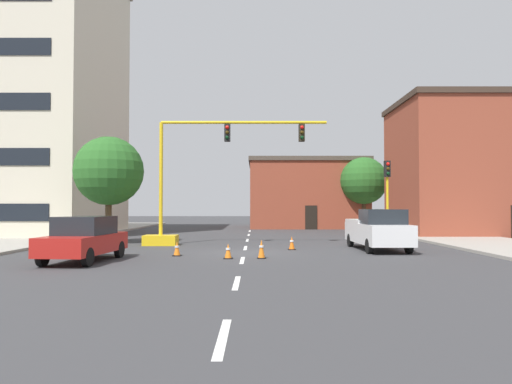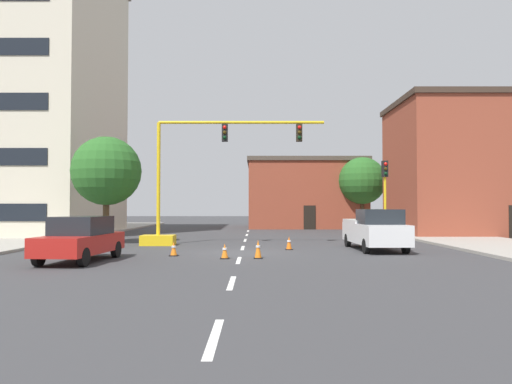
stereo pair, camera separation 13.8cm
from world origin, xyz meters
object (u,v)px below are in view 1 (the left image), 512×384
object	(u,v)px
traffic_signal_gantry	(185,203)
sedan_red_near_left	(84,238)
traffic_light_pole_right	(387,182)
traffic_cone_roadside_d	(228,251)
traffic_cone_roadside_a	(292,243)
tree_right_far	(364,181)
pickup_truck_white	(378,230)
traffic_cone_roadside_c	(261,249)
tree_left_near	(109,171)
traffic_cone_roadside_b	(177,249)

from	to	relation	value
traffic_signal_gantry	sedan_red_near_left	size ratio (longest dim) A/B	2.16
traffic_light_pole_right	traffic_cone_roadside_d	world-z (taller)	traffic_light_pole_right
sedan_red_near_left	traffic_cone_roadside_a	distance (m)	9.75
traffic_light_pole_right	tree_right_far	size ratio (longest dim) A/B	0.72
traffic_cone_roadside_a	traffic_cone_roadside_d	xyz separation A→B (m)	(-2.89, -3.99, -0.02)
tree_right_far	traffic_cone_roadside_a	distance (m)	22.21
sedan_red_near_left	traffic_signal_gantry	bearing A→B (deg)	70.22
pickup_truck_white	traffic_cone_roadside_c	distance (m)	6.86
tree_right_far	traffic_light_pole_right	bearing A→B (deg)	-97.92
tree_left_near	traffic_cone_roadside_a	distance (m)	11.49
tree_left_near	traffic_cone_roadside_d	bearing A→B (deg)	-46.72
traffic_light_pole_right	sedan_red_near_left	xyz separation A→B (m)	(-14.34, -9.42, -2.64)
tree_right_far	sedan_red_near_left	size ratio (longest dim) A/B	1.43
traffic_cone_roadside_b	sedan_red_near_left	bearing A→B (deg)	-148.02
traffic_cone_roadside_b	traffic_cone_roadside_d	distance (m)	2.50
tree_right_far	traffic_cone_roadside_a	world-z (taller)	tree_right_far
traffic_light_pole_right	traffic_cone_roadside_a	xyz separation A→B (m)	(-5.95, -4.48, -3.20)
traffic_light_pole_right	traffic_cone_roadside_a	size ratio (longest dim) A/B	7.20
traffic_light_pole_right	traffic_cone_roadside_c	size ratio (longest dim) A/B	6.21
tree_left_near	pickup_truck_white	xyz separation A→B (m)	(14.35, -3.89, -3.16)
traffic_light_pole_right	traffic_cone_roadside_a	world-z (taller)	traffic_light_pole_right
tree_right_far	traffic_signal_gantry	bearing A→B (deg)	-128.16
tree_right_far	sedan_red_near_left	bearing A→B (deg)	-123.29
traffic_light_pole_right	sedan_red_near_left	size ratio (longest dim) A/B	1.04
traffic_cone_roadside_b	traffic_cone_roadside_c	bearing A→B (deg)	-15.18
traffic_signal_gantry	sedan_red_near_left	distance (m)	8.24
pickup_truck_white	traffic_cone_roadside_d	world-z (taller)	pickup_truck_white
sedan_red_near_left	traffic_cone_roadside_b	xyz separation A→B (m)	(3.24, 2.02, -0.58)
traffic_light_pole_right	traffic_cone_roadside_d	distance (m)	12.66
traffic_cone_roadside_a	traffic_cone_roadside_b	distance (m)	5.92
pickup_truck_white	traffic_cone_roadside_d	distance (m)	8.07
pickup_truck_white	traffic_cone_roadside_c	bearing A→B (deg)	-146.69
tree_left_near	pickup_truck_white	world-z (taller)	tree_left_near
traffic_signal_gantry	traffic_cone_roadside_a	xyz separation A→B (m)	(5.65, -2.70, -1.97)
sedan_red_near_left	traffic_cone_roadside_b	distance (m)	3.87
traffic_light_pole_right	traffic_cone_roadside_a	bearing A→B (deg)	-143.02
tree_right_far	traffic_cone_roadside_b	world-z (taller)	tree_right_far
sedan_red_near_left	traffic_cone_roadside_d	distance (m)	5.61
traffic_signal_gantry	traffic_light_pole_right	size ratio (longest dim) A/B	2.08
traffic_light_pole_right	tree_left_near	distance (m)	16.15
traffic_signal_gantry	tree_right_far	world-z (taller)	traffic_signal_gantry
traffic_cone_roadside_b	traffic_cone_roadside_d	world-z (taller)	traffic_cone_roadside_b
tree_right_far	traffic_cone_roadside_c	xyz separation A→B (m)	(-9.68, -24.14, -4.09)
pickup_truck_white	tree_right_far	bearing A→B (deg)	78.98
tree_left_near	sedan_red_near_left	distance (m)	9.44
traffic_cone_roadside_c	pickup_truck_white	bearing A→B (deg)	33.31
tree_left_near	traffic_cone_roadside_a	bearing A→B (deg)	-20.19
traffic_signal_gantry	tree_right_far	bearing A→B (deg)	51.84
traffic_signal_gantry	tree_left_near	size ratio (longest dim) A/B	1.63
tree_right_far	tree_left_near	distance (m)	24.65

